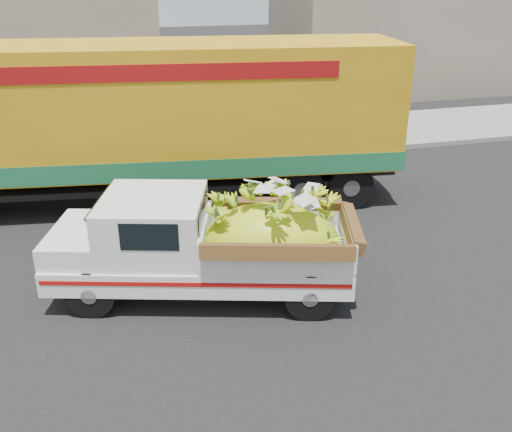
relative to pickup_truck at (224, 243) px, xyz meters
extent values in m
plane|color=black|center=(-0.57, -0.50, -0.97)|extent=(100.00, 100.00, 0.00)
cube|color=gray|center=(-0.57, 7.10, -0.90)|extent=(60.00, 0.25, 0.15)
cube|color=gray|center=(-0.57, 9.20, -0.90)|extent=(60.00, 4.00, 0.14)
cube|color=gray|center=(13.43, 16.10, 2.03)|extent=(14.00, 6.00, 6.00)
cylinder|color=black|center=(-2.30, -0.15, -0.55)|extent=(0.87, 0.47, 0.83)
cylinder|color=black|center=(-1.84, 1.38, -0.55)|extent=(0.87, 0.47, 0.83)
cylinder|color=black|center=(1.16, -1.18, -0.55)|extent=(0.87, 0.47, 0.83)
cylinder|color=black|center=(1.62, 0.35, -0.55)|extent=(0.87, 0.47, 0.83)
cube|color=silver|center=(-0.39, 0.12, -0.36)|extent=(5.46, 3.25, 0.43)
cube|color=#A50F0C|center=(-0.66, -0.78, -0.29)|extent=(4.83, 1.45, 0.08)
cube|color=silver|center=(-2.81, 0.84, -0.48)|extent=(0.63, 1.78, 0.15)
cube|color=silver|center=(-2.41, 0.72, 0.05)|extent=(1.39, 1.94, 0.39)
cube|color=silver|center=(-1.15, 0.34, 0.34)|extent=(2.14, 2.20, 0.98)
cube|color=black|center=(-1.30, -0.55, 0.53)|extent=(0.90, 0.28, 0.46)
cube|color=silver|center=(0.87, -0.26, 0.13)|extent=(2.94, 2.50, 0.56)
ellipsoid|color=yellow|center=(0.76, -0.23, 0.01)|extent=(2.61, 2.08, 1.40)
cylinder|color=black|center=(3.72, 3.02, -0.42)|extent=(1.13, 0.47, 1.10)
cylinder|color=black|center=(3.99, 5.00, -0.42)|extent=(1.13, 0.47, 1.10)
cylinder|color=black|center=(2.53, 3.18, -0.42)|extent=(1.13, 0.47, 1.10)
cylinder|color=black|center=(2.80, 5.16, -0.42)|extent=(1.13, 0.47, 1.10)
cube|color=black|center=(-0.80, 4.65, -0.19)|extent=(12.02, 2.62, 0.36)
cube|color=#C69113|center=(-0.80, 4.65, 1.41)|extent=(11.99, 4.08, 2.84)
cube|color=#1B6139|center=(-0.80, 4.65, 0.24)|extent=(12.05, 4.10, 0.45)
cube|color=maroon|center=(-0.97, 3.40, 2.38)|extent=(8.32, 1.16, 0.35)
camera|label=1|loc=(-1.81, -8.67, 4.38)|focal=40.00mm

